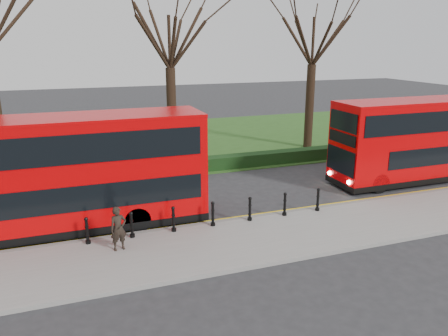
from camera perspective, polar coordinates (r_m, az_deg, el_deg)
name	(u,v)px	position (r m, az deg, el deg)	size (l,w,h in m)	color
ground	(182,220)	(19.14, -5.54, -6.76)	(120.00, 120.00, 0.00)	#28282B
pavement	(202,248)	(16.47, -2.91, -10.38)	(60.00, 4.00, 0.15)	gray
kerb	(188,227)	(18.22, -4.76, -7.70)	(60.00, 0.25, 0.16)	slate
grass_verge	(131,145)	(33.24, -11.99, 2.95)	(60.00, 18.00, 0.06)	#274D19
hedge	(152,169)	(25.29, -9.40, -0.19)	(60.00, 0.90, 0.80)	black
yellow_line_outer	(186,226)	(18.51, -5.00, -7.54)	(60.00, 0.10, 0.01)	yellow
yellow_line_inner	(185,224)	(18.69, -5.16, -7.31)	(60.00, 0.10, 0.01)	yellow
tree_mid	(169,36)	(27.83, -7.17, 16.73)	(6.84, 6.84, 10.68)	black
tree_right	(313,36)	(31.60, 11.59, 16.56)	(6.88, 6.88, 10.75)	black
bollard_row	(213,214)	(17.94, -1.47, -6.05)	(10.02, 0.15, 1.00)	black
bus_lead	(57,176)	(18.43, -20.95, -0.95)	(11.70, 2.69, 4.66)	#C80104
bus_rear	(429,140)	(26.53, 25.16, 3.38)	(11.25, 2.58, 4.48)	#C80104
pedestrian	(118,229)	(16.29, -13.63, -7.70)	(0.60, 0.39, 1.63)	black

